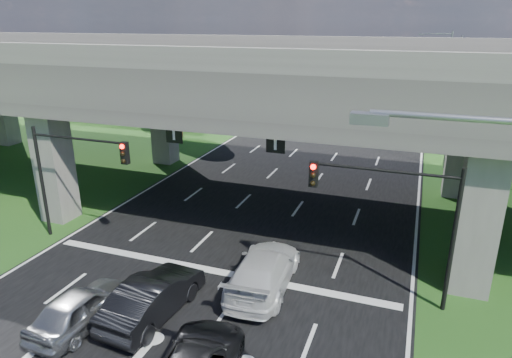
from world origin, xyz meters
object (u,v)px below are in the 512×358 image
Objects in this scene: streetlight_beyond at (443,72)px; streetlight_far at (448,93)px; car_white at (264,270)px; car_dark at (154,297)px; signal_right at (397,207)px; car_silver at (81,308)px; streetlight_near at (509,350)px; signal_left at (72,166)px.

streetlight_far is at bearing -90.00° from streetlight_beyond.
car_dark is at bearing 41.33° from car_white.
signal_right is 0.60× the size of streetlight_far.
streetlight_beyond is 2.24× the size of car_silver.
streetlight_near reaches higher than car_silver.
signal_right is 1.18× the size of car_dark.
streetlight_near is at bearing 156.32° from car_dark.
streetlight_far is at bearing 90.00° from streetlight_near.
car_dark is at bearing 152.46° from streetlight_near.
streetlight_near reaches higher than car_white.
car_white is at bearing -169.65° from signal_right.
signal_left is 0.60× the size of streetlight_beyond.
signal_right is at bearing 102.88° from streetlight_near.
car_dark is (2.27, 1.46, 0.08)m from car_silver.
streetlight_beyond is at bearing -104.82° from car_silver.
streetlight_far is 1.00× the size of streetlight_beyond.
car_white is (10.49, -0.94, -3.32)m from signal_left.
streetlight_far is (17.92, 20.06, 1.66)m from signal_left.
signal_right is 10.33m from streetlight_near.
car_white is at bearing -109.49° from streetlight_far.
streetlight_far is 1.73× the size of car_white.
signal_left is 11.04m from car_white.
car_silver is 0.88× the size of car_dark.
streetlight_beyond is at bearing -104.82° from car_white.
signal_left reaches higher than car_dark.
car_dark is at bearing -113.94° from streetlight_far.
car_silver is (-13.09, 4.18, -5.06)m from streetlight_near.
streetlight_far is 1.97× the size of car_dark.
signal_left is at bearing -27.33° from car_dark.
streetlight_far reaches higher than signal_left.
car_dark is 4.77m from car_white.
car_silver is at bearing 36.63° from car_dark.
streetlight_far is 2.24× the size of car_silver.
car_silver is 0.77× the size of car_white.
car_silver is at bearing -107.38° from streetlight_beyond.
car_silver is at bearing 36.99° from car_white.
streetlight_near is (2.27, -9.94, 1.66)m from signal_right.
streetlight_far is at bearing 83.53° from signal_right.
streetlight_near is 2.24× the size of car_silver.
streetlight_far reaches higher than car_silver.
streetlight_beyond reaches higher than car_white.
streetlight_far is at bearing -110.08° from car_dark.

